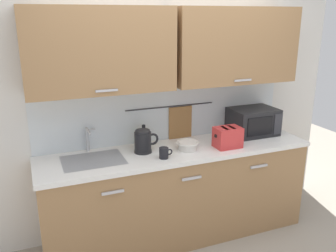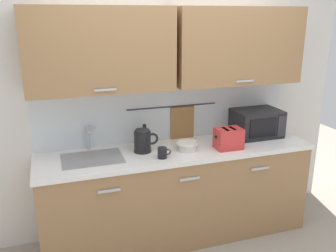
# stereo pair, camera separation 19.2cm
# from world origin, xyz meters

# --- Properties ---
(ground) EXTENTS (8.00, 8.00, 0.00)m
(ground) POSITION_xyz_m (0.00, 0.00, 0.00)
(ground) COLOR #9E9384
(counter_unit) EXTENTS (2.53, 0.64, 0.90)m
(counter_unit) POSITION_xyz_m (-0.01, 0.30, 0.46)
(counter_unit) COLOR #997047
(counter_unit) RESTS_ON ground
(back_wall_assembly) EXTENTS (3.70, 0.41, 2.50)m
(back_wall_assembly) POSITION_xyz_m (0.00, 0.53, 1.52)
(back_wall_assembly) COLOR silver
(back_wall_assembly) RESTS_ON ground
(sink_faucet) EXTENTS (0.09, 0.17, 0.22)m
(sink_faucet) POSITION_xyz_m (-0.77, 0.53, 1.04)
(sink_faucet) COLOR #B2B5BA
(sink_faucet) RESTS_ON counter_unit
(microwave) EXTENTS (0.46, 0.35, 0.27)m
(microwave) POSITION_xyz_m (0.89, 0.41, 1.04)
(microwave) COLOR black
(microwave) RESTS_ON counter_unit
(electric_kettle) EXTENTS (0.23, 0.16, 0.21)m
(electric_kettle) POSITION_xyz_m (-0.32, 0.34, 1.00)
(electric_kettle) COLOR black
(electric_kettle) RESTS_ON counter_unit
(dish_soap_bottle) EXTENTS (0.06, 0.06, 0.20)m
(dish_soap_bottle) POSITION_xyz_m (-0.25, 0.52, 0.99)
(dish_soap_bottle) COLOR yellow
(dish_soap_bottle) RESTS_ON counter_unit
(mug_near_sink) EXTENTS (0.12, 0.08, 0.09)m
(mug_near_sink) POSITION_xyz_m (-0.20, 0.14, 0.95)
(mug_near_sink) COLOR black
(mug_near_sink) RESTS_ON counter_unit
(mixing_bowl) EXTENTS (0.21, 0.21, 0.08)m
(mixing_bowl) POSITION_xyz_m (0.08, 0.25, 0.94)
(mixing_bowl) COLOR silver
(mixing_bowl) RESTS_ON counter_unit
(toaster) EXTENTS (0.26, 0.17, 0.19)m
(toaster) POSITION_xyz_m (0.45, 0.17, 1.00)
(toaster) COLOR red
(toaster) RESTS_ON counter_unit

